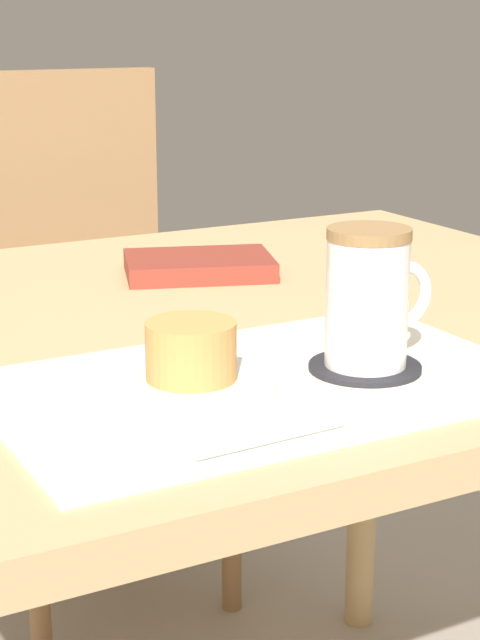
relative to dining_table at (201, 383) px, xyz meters
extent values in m
cylinder|color=tan|center=(0.49, 0.38, -0.30)|extent=(0.05, 0.05, 0.69)
cube|color=tan|center=(0.00, 0.00, 0.06)|extent=(1.10, 0.86, 0.04)
cylinder|color=#997047|center=(0.32, 0.52, -0.43)|extent=(0.04, 0.04, 0.42)
cylinder|color=#997047|center=(-0.04, 0.53, -0.43)|extent=(0.04, 0.04, 0.42)
cylinder|color=#997047|center=(0.33, 0.88, -0.43)|extent=(0.04, 0.04, 0.42)
cube|color=#997047|center=(0.15, 0.71, -0.20)|extent=(0.43, 0.43, 0.04)
cube|color=#997047|center=(0.15, 0.90, 0.05)|extent=(0.39, 0.04, 0.48)
cube|color=silver|center=(-0.06, -0.23, 0.08)|extent=(0.47, 0.30, 0.00)
cylinder|color=silver|center=(-0.12, -0.23, 0.09)|extent=(0.15, 0.15, 0.01)
cylinder|color=tan|center=(-0.12, -0.23, 0.12)|extent=(0.08, 0.08, 0.05)
cylinder|color=#232328|center=(0.04, -0.25, 0.09)|extent=(0.10, 0.10, 0.00)
cylinder|color=white|center=(0.04, -0.25, 0.15)|extent=(0.07, 0.07, 0.12)
cylinder|color=#9E7547|center=(0.04, -0.25, 0.21)|extent=(0.07, 0.07, 0.01)
torus|color=white|center=(0.08, -0.25, 0.15)|extent=(0.06, 0.01, 0.06)
cylinder|color=silver|center=(-0.12, -0.36, 0.09)|extent=(0.13, 0.02, 0.01)
cube|color=maroon|center=(0.08, 0.16, 0.09)|extent=(0.21, 0.18, 0.02)
camera|label=1|loc=(-0.49, -1.00, 0.39)|focal=60.00mm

